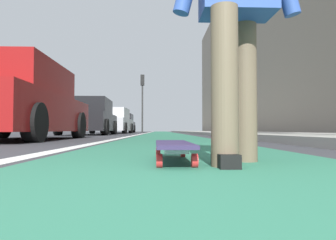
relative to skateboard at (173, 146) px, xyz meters
name	(u,v)px	position (x,y,z in m)	size (l,w,h in m)	color
ground_plane	(165,136)	(8.54, -0.09, -0.09)	(80.00, 80.00, 0.00)	#38383D
bike_lane_paint	(162,133)	(22.54, -0.09, -0.09)	(56.00, 1.89, 0.00)	#2D7256
lane_stripe_white	(146,133)	(18.54, 1.00, -0.09)	(52.00, 0.16, 0.01)	silver
sidewalk_curb	(215,133)	(16.54, -3.17, -0.04)	(52.00, 3.20, 0.11)	#9E9B93
building_facade	(247,47)	(20.54, -6.26, 6.18)	(40.00, 1.20, 12.54)	gray
skateboard	(173,146)	(0.00, 0.00, 0.00)	(0.84, 0.21, 0.11)	red
parked_car_near	(14,104)	(4.23, 2.89, 0.60)	(4.35, 2.06, 1.46)	maroon
parked_car_mid	(89,118)	(11.05, 3.00, 0.61)	(4.26, 2.02, 1.47)	black
parked_car_far	(113,122)	(16.66, 2.87, 0.61)	(4.18, 2.13, 1.47)	#B7B7BC
parked_car_end	(122,124)	(23.18, 3.11, 0.62)	(4.13, 1.90, 1.48)	black
traffic_light	(142,93)	(21.54, 1.40, 2.91)	(0.33, 0.28, 4.35)	#2D2D2D
pedestrian_distant	(233,110)	(9.41, -2.57, 0.84)	(0.46, 0.71, 1.62)	black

